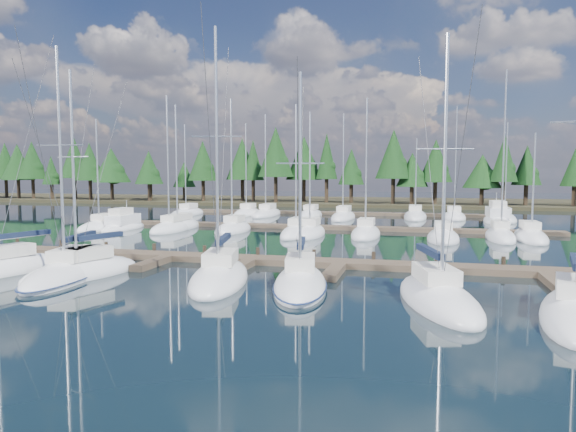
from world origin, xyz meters
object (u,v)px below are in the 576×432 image
(main_dock, at_px, (250,261))
(front_sailboat_6, at_px, (575,314))
(front_sailboat_5, at_px, (438,298))
(front_sailboat_4, at_px, (300,284))
(front_sailboat_3, at_px, (220,277))
(front_sailboat_1, at_px, (69,273))
(front_sailboat_2, at_px, (83,272))
(motor_yacht_right, at_px, (497,218))
(motor_yacht_left, at_px, (123,225))
(front_sailboat_0, at_px, (2,269))

(main_dock, relative_size, front_sailboat_6, 3.00)
(main_dock, bearing_deg, front_sailboat_5, -33.63)
(front_sailboat_4, bearing_deg, front_sailboat_3, 174.37)
(front_sailboat_1, xyz_separation_m, front_sailboat_2, (0.50, 0.60, 0.01))
(front_sailboat_1, height_order, front_sailboat_3, front_sailboat_3)
(front_sailboat_6, bearing_deg, front_sailboat_1, 174.75)
(front_sailboat_6, bearing_deg, front_sailboat_4, 166.51)
(front_sailboat_1, relative_size, motor_yacht_right, 1.55)
(front_sailboat_5, distance_m, motor_yacht_left, 40.47)
(motor_yacht_left, bearing_deg, front_sailboat_6, -35.15)
(motor_yacht_left, bearing_deg, front_sailboat_3, -48.34)
(front_sailboat_1, relative_size, front_sailboat_4, 1.16)
(front_sailboat_0, height_order, motor_yacht_right, front_sailboat_0)
(main_dock, distance_m, front_sailboat_1, 11.14)
(motor_yacht_left, bearing_deg, front_sailboat_5, -37.87)
(front_sailboat_3, bearing_deg, motor_yacht_right, 64.00)
(front_sailboat_1, bearing_deg, motor_yacht_left, 115.55)
(main_dock, height_order, front_sailboat_0, front_sailboat_0)
(motor_yacht_left, bearing_deg, main_dock, -40.13)
(front_sailboat_1, xyz_separation_m, front_sailboat_4, (13.63, 0.56, -0.00))
(front_sailboat_5, bearing_deg, front_sailboat_1, 177.37)
(front_sailboat_1, distance_m, front_sailboat_6, 26.01)
(front_sailboat_1, bearing_deg, front_sailboat_6, -5.25)
(front_sailboat_5, bearing_deg, front_sailboat_4, 167.69)
(front_sailboat_0, relative_size, front_sailboat_2, 1.25)
(front_sailboat_2, relative_size, front_sailboat_5, 0.98)
(front_sailboat_1, xyz_separation_m, front_sailboat_5, (20.53, -0.94, 0.00))
(front_sailboat_0, relative_size, front_sailboat_3, 1.09)
(front_sailboat_0, bearing_deg, front_sailboat_6, -4.61)
(front_sailboat_5, height_order, motor_yacht_left, front_sailboat_5)
(main_dock, distance_m, motor_yacht_right, 40.80)
(front_sailboat_0, xyz_separation_m, front_sailboat_3, (13.66, 0.94, -0.02))
(front_sailboat_2, bearing_deg, motor_yacht_right, 55.59)
(front_sailboat_0, bearing_deg, front_sailboat_2, 5.62)
(front_sailboat_6, bearing_deg, motor_yacht_left, 144.85)
(front_sailboat_3, distance_m, front_sailboat_5, 11.77)
(front_sailboat_1, bearing_deg, front_sailboat_0, 178.91)
(front_sailboat_3, distance_m, motor_yacht_left, 30.62)
(front_sailboat_1, xyz_separation_m, front_sailboat_3, (8.92, 1.03, 0.01))
(motor_yacht_left, bearing_deg, motor_yacht_right, 24.43)
(front_sailboat_0, height_order, motor_yacht_left, front_sailboat_0)
(front_sailboat_6, distance_m, motor_yacht_right, 44.77)
(front_sailboat_1, distance_m, front_sailboat_4, 13.64)
(front_sailboat_1, bearing_deg, main_dock, 38.13)
(motor_yacht_right, bearing_deg, front_sailboat_5, -101.15)
(front_sailboat_0, height_order, front_sailboat_5, front_sailboat_0)
(front_sailboat_1, distance_m, front_sailboat_5, 20.55)
(motor_yacht_left, bearing_deg, front_sailboat_4, -42.97)
(front_sailboat_2, relative_size, motor_yacht_right, 1.42)
(main_dock, relative_size, front_sailboat_5, 3.40)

